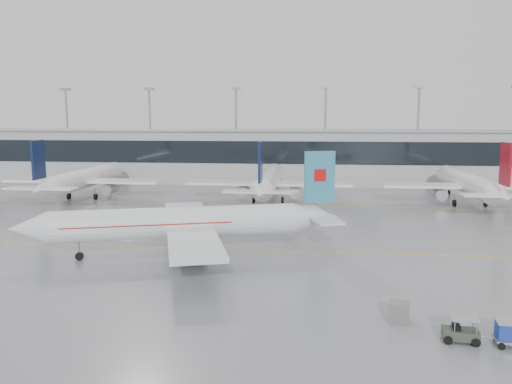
# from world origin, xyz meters

# --- Properties ---
(ground) EXTENTS (320.00, 320.00, 0.00)m
(ground) POSITION_xyz_m (0.00, 0.00, 0.00)
(ground) COLOR gray
(ground) RESTS_ON ground
(taxi_line_main) EXTENTS (120.00, 0.25, 0.01)m
(taxi_line_main) POSITION_xyz_m (0.00, 0.00, 0.01)
(taxi_line_main) COLOR gold
(taxi_line_main) RESTS_ON ground
(taxi_line_north) EXTENTS (120.00, 0.25, 0.01)m
(taxi_line_north) POSITION_xyz_m (0.00, 30.00, 0.01)
(taxi_line_north) COLOR gold
(taxi_line_north) RESTS_ON ground
(taxi_line_cross) EXTENTS (0.25, 60.00, 0.01)m
(taxi_line_cross) POSITION_xyz_m (-30.00, 15.00, 0.01)
(taxi_line_cross) COLOR gold
(taxi_line_cross) RESTS_ON ground
(terminal) EXTENTS (180.00, 15.00, 12.00)m
(terminal) POSITION_xyz_m (0.00, 62.00, 6.00)
(terminal) COLOR #9E9EA2
(terminal) RESTS_ON ground
(terminal_glass) EXTENTS (180.00, 0.20, 5.00)m
(terminal_glass) POSITION_xyz_m (0.00, 54.45, 7.50)
(terminal_glass) COLOR black
(terminal_glass) RESTS_ON ground
(terminal_roof) EXTENTS (182.00, 16.00, 0.40)m
(terminal_roof) POSITION_xyz_m (0.00, 62.00, 12.20)
(terminal_roof) COLOR gray
(terminal_roof) RESTS_ON ground
(light_masts) EXTENTS (156.40, 1.00, 22.60)m
(light_masts) POSITION_xyz_m (0.00, 68.00, 13.34)
(light_masts) COLOR gray
(light_masts) RESTS_ON ground
(air_canada_jet) EXTENTS (35.64, 29.02, 11.39)m
(air_canada_jet) POSITION_xyz_m (-6.08, -2.74, 3.61)
(air_canada_jet) COLOR silver
(air_canada_jet) RESTS_ON ground
(parked_jet_b) EXTENTS (29.64, 36.96, 11.72)m
(parked_jet_b) POSITION_xyz_m (-35.00, 33.69, 3.71)
(parked_jet_b) COLOR white
(parked_jet_b) RESTS_ON ground
(parked_jet_c) EXTENTS (29.64, 36.96, 11.72)m
(parked_jet_c) POSITION_xyz_m (-0.00, 33.69, 3.71)
(parked_jet_c) COLOR white
(parked_jet_c) RESTS_ON ground
(parked_jet_d) EXTENTS (29.64, 36.96, 11.72)m
(parked_jet_d) POSITION_xyz_m (35.00, 33.69, 3.71)
(parked_jet_d) COLOR white
(parked_jet_d) RESTS_ON ground
(baggage_tug) EXTENTS (3.60, 1.72, 1.72)m
(baggage_tug) POSITION_xyz_m (17.75, -22.16, 0.61)
(baggage_tug) COLOR #363D31
(baggage_tug) RESTS_ON ground
(gse_unit) EXTENTS (1.75, 1.67, 1.49)m
(gse_unit) POSITION_xyz_m (14.15, -19.11, 0.74)
(gse_unit) COLOR slate
(gse_unit) RESTS_ON ground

